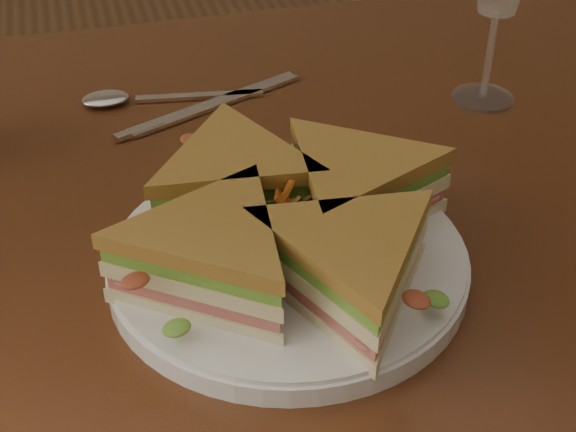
# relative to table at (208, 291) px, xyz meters

# --- Properties ---
(table) EXTENTS (1.20, 0.80, 0.75)m
(table) POSITION_rel_table_xyz_m (0.00, 0.00, 0.00)
(table) COLOR #36190C
(table) RESTS_ON ground
(plate) EXTENTS (0.27, 0.27, 0.02)m
(plate) POSITION_rel_table_xyz_m (0.05, -0.11, 0.11)
(plate) COLOR white
(plate) RESTS_ON table
(sandwich_wedges) EXTENTS (0.32, 0.32, 0.06)m
(sandwich_wedges) POSITION_rel_table_xyz_m (0.05, -0.11, 0.14)
(sandwich_wedges) COLOR beige
(sandwich_wedges) RESTS_ON plate
(crisps_mound) EXTENTS (0.09, 0.09, 0.05)m
(crisps_mound) POSITION_rel_table_xyz_m (0.05, -0.11, 0.14)
(crisps_mound) COLOR #AF5516
(crisps_mound) RESTS_ON plate
(spoon) EXTENTS (0.18, 0.05, 0.01)m
(spoon) POSITION_rel_table_xyz_m (-0.04, 0.20, 0.10)
(spoon) COLOR silver
(spoon) RESTS_ON table
(knife) EXTENTS (0.20, 0.10, 0.00)m
(knife) POSITION_rel_table_xyz_m (0.03, 0.16, 0.10)
(knife) COLOR silver
(knife) RESTS_ON table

